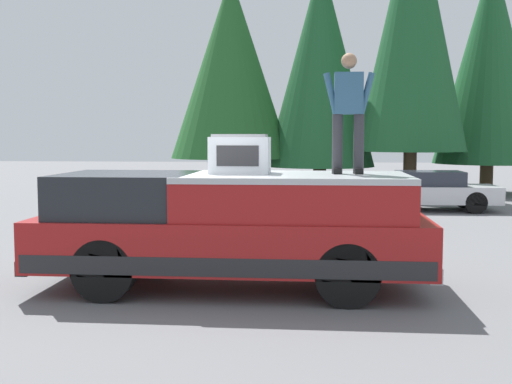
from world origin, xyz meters
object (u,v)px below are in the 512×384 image
Objects in this scene: pickup_truck at (232,228)px; person_on_truck_bed at (348,110)px; parked_car_silver at (427,191)px; compressor_unit at (240,154)px.

person_on_truck_bed is at bearing -84.37° from pickup_truck.
person_on_truck_bed is 0.41× the size of parked_car_silver.
compressor_unit is at bearing 90.76° from person_on_truck_bed.
parked_car_silver is at bearing -23.93° from pickup_truck.
compressor_unit reaches higher than pickup_truck.
person_on_truck_bed is at bearing 163.96° from parked_car_silver.
compressor_unit is 11.00m from parked_car_silver.
compressor_unit is 0.20× the size of parked_car_silver.
parked_car_silver is at bearing -23.76° from compressor_unit.
compressor_unit is at bearing 156.24° from parked_car_silver.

